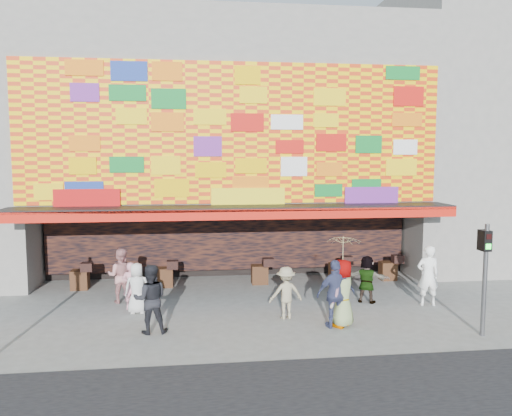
{
  "coord_description": "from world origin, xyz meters",
  "views": [
    {
      "loc": [
        -1.34,
        -13.54,
        4.76
      ],
      "look_at": [
        0.55,
        2.0,
        3.13
      ],
      "focal_mm": 35.0,
      "sensor_mm": 36.0,
      "label": 1
    }
  ],
  "objects_px": {
    "ped_e": "(336,294)",
    "signal_right": "(485,267)",
    "ped_g": "(343,293)",
    "ped_h": "(428,275)",
    "ped_i": "(121,275)",
    "ped_c": "(150,299)",
    "ped_f": "(367,279)",
    "parasol": "(344,251)",
    "ped_d": "(286,293)",
    "ped_a": "(137,288)",
    "ped_b": "(131,286)"
  },
  "relations": [
    {
      "from": "ped_c",
      "to": "ped_a",
      "type": "bearing_deg",
      "value": -76.42
    },
    {
      "from": "ped_a",
      "to": "ped_f",
      "type": "bearing_deg",
      "value": -177.61
    },
    {
      "from": "ped_c",
      "to": "parasol",
      "type": "xyz_separation_m",
      "value": [
        5.29,
        -0.12,
        1.2
      ]
    },
    {
      "from": "signal_right",
      "to": "ped_b",
      "type": "distance_m",
      "value": 10.23
    },
    {
      "from": "ped_d",
      "to": "ped_i",
      "type": "bearing_deg",
      "value": -31.39
    },
    {
      "from": "ped_f",
      "to": "ped_h",
      "type": "height_order",
      "value": "ped_h"
    },
    {
      "from": "ped_f",
      "to": "parasol",
      "type": "height_order",
      "value": "parasol"
    },
    {
      "from": "ped_b",
      "to": "parasol",
      "type": "distance_m",
      "value": 6.63
    },
    {
      "from": "ped_a",
      "to": "ped_g",
      "type": "bearing_deg",
      "value": 162.57
    },
    {
      "from": "ped_c",
      "to": "parasol",
      "type": "distance_m",
      "value": 5.43
    },
    {
      "from": "ped_e",
      "to": "ped_h",
      "type": "bearing_deg",
      "value": -162.04
    },
    {
      "from": "ped_i",
      "to": "ped_f",
      "type": "bearing_deg",
      "value": 178.33
    },
    {
      "from": "signal_right",
      "to": "ped_h",
      "type": "height_order",
      "value": "signal_right"
    },
    {
      "from": "ped_h",
      "to": "ped_i",
      "type": "xyz_separation_m",
      "value": [
        -9.78,
        1.52,
        -0.08
      ]
    },
    {
      "from": "ped_i",
      "to": "signal_right",
      "type": "bearing_deg",
      "value": 162.2
    },
    {
      "from": "ped_a",
      "to": "ped_c",
      "type": "height_order",
      "value": "ped_c"
    },
    {
      "from": "ped_d",
      "to": "ped_e",
      "type": "distance_m",
      "value": 1.56
    },
    {
      "from": "ped_b",
      "to": "ped_f",
      "type": "height_order",
      "value": "ped_f"
    },
    {
      "from": "ped_b",
      "to": "parasol",
      "type": "bearing_deg",
      "value": 168.07
    },
    {
      "from": "ped_i",
      "to": "ped_a",
      "type": "bearing_deg",
      "value": 123.33
    },
    {
      "from": "signal_right",
      "to": "ped_g",
      "type": "distance_m",
      "value": 3.79
    },
    {
      "from": "ped_f",
      "to": "ped_g",
      "type": "bearing_deg",
      "value": 85.89
    },
    {
      "from": "ped_d",
      "to": "ped_h",
      "type": "distance_m",
      "value": 4.8
    },
    {
      "from": "ped_g",
      "to": "ped_h",
      "type": "xyz_separation_m",
      "value": [
        3.28,
        1.6,
        0.02
      ]
    },
    {
      "from": "ped_e",
      "to": "ped_c",
      "type": "bearing_deg",
      "value": -9.87
    },
    {
      "from": "ped_a",
      "to": "ped_c",
      "type": "bearing_deg",
      "value": 107.77
    },
    {
      "from": "ped_e",
      "to": "ped_f",
      "type": "xyz_separation_m",
      "value": [
        1.68,
        2.21,
        -0.18
      ]
    },
    {
      "from": "signal_right",
      "to": "parasol",
      "type": "bearing_deg",
      "value": 161.56
    },
    {
      "from": "ped_c",
      "to": "parasol",
      "type": "bearing_deg",
      "value": 174.97
    },
    {
      "from": "ped_e",
      "to": "signal_right",
      "type": "bearing_deg",
      "value": 156.05
    },
    {
      "from": "ped_g",
      "to": "parasol",
      "type": "distance_m",
      "value": 1.18
    },
    {
      "from": "ped_e",
      "to": "ped_g",
      "type": "xyz_separation_m",
      "value": [
        0.22,
        0.08,
        -0.01
      ]
    },
    {
      "from": "ped_c",
      "to": "ped_d",
      "type": "height_order",
      "value": "ped_c"
    },
    {
      "from": "ped_f",
      "to": "ped_i",
      "type": "distance_m",
      "value": 8.02
    },
    {
      "from": "ped_e",
      "to": "ped_a",
      "type": "bearing_deg",
      "value": -26.9
    },
    {
      "from": "ped_f",
      "to": "ped_i",
      "type": "xyz_separation_m",
      "value": [
        -7.95,
        0.99,
        0.11
      ]
    },
    {
      "from": "ped_a",
      "to": "ped_e",
      "type": "height_order",
      "value": "ped_e"
    },
    {
      "from": "ped_h",
      "to": "parasol",
      "type": "relative_size",
      "value": 1.07
    },
    {
      "from": "ped_c",
      "to": "parasol",
      "type": "relative_size",
      "value": 1.03
    },
    {
      "from": "signal_right",
      "to": "ped_h",
      "type": "relative_size",
      "value": 1.55
    },
    {
      "from": "ped_d",
      "to": "ped_f",
      "type": "relative_size",
      "value": 0.99
    },
    {
      "from": "ped_d",
      "to": "ped_g",
      "type": "xyz_separation_m",
      "value": [
        1.46,
        -0.86,
        0.18
      ]
    },
    {
      "from": "ped_d",
      "to": "ped_e",
      "type": "bearing_deg",
      "value": 135.42
    },
    {
      "from": "ped_a",
      "to": "ped_g",
      "type": "distance_m",
      "value": 6.14
    },
    {
      "from": "ped_c",
      "to": "ped_g",
      "type": "height_order",
      "value": "ped_g"
    },
    {
      "from": "ped_h",
      "to": "ped_a",
      "type": "bearing_deg",
      "value": 4.59
    },
    {
      "from": "signal_right",
      "to": "ped_i",
      "type": "height_order",
      "value": "signal_right"
    },
    {
      "from": "ped_f",
      "to": "parasol",
      "type": "bearing_deg",
      "value": 85.89
    },
    {
      "from": "ped_e",
      "to": "ped_i",
      "type": "bearing_deg",
      "value": -34.65
    },
    {
      "from": "ped_i",
      "to": "ped_c",
      "type": "bearing_deg",
      "value": 117.29
    }
  ]
}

